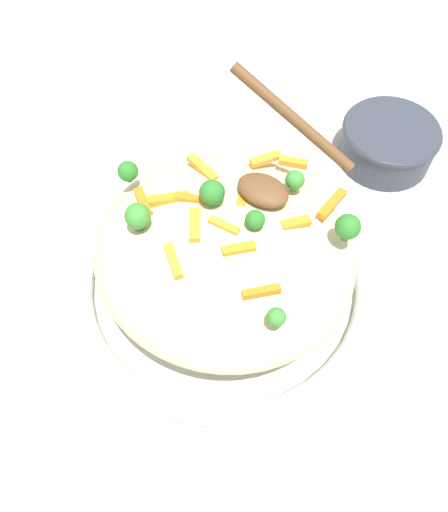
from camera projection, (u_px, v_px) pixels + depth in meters
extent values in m
plane|color=beige|center=(224.00, 292.00, 0.62)|extent=(2.40, 2.40, 0.00)
cylinder|color=silver|center=(224.00, 287.00, 0.61)|extent=(0.31, 0.31, 0.03)
torus|color=silver|center=(224.00, 276.00, 0.59)|extent=(0.34, 0.34, 0.02)
torus|color=black|center=(224.00, 274.00, 0.59)|extent=(0.33, 0.33, 0.00)
ellipsoid|color=beige|center=(224.00, 251.00, 0.55)|extent=(0.28, 0.27, 0.09)
cube|color=orange|center=(239.00, 249.00, 0.50)|extent=(0.03, 0.03, 0.01)
cube|color=orange|center=(173.00, 261.00, 0.49)|extent=(0.04, 0.03, 0.01)
cube|color=orange|center=(296.00, 223.00, 0.52)|extent=(0.03, 0.03, 0.01)
cube|color=orange|center=(168.00, 200.00, 0.54)|extent=(0.04, 0.04, 0.01)
cube|color=orange|center=(244.00, 193.00, 0.54)|extent=(0.02, 0.04, 0.01)
cube|color=orange|center=(332.00, 203.00, 0.53)|extent=(0.01, 0.04, 0.01)
cube|color=orange|center=(261.00, 292.00, 0.48)|extent=(0.03, 0.03, 0.01)
cube|color=orange|center=(195.00, 225.00, 0.51)|extent=(0.03, 0.04, 0.01)
cube|color=orange|center=(266.00, 159.00, 0.57)|extent=(0.03, 0.04, 0.01)
cube|color=orange|center=(189.00, 199.00, 0.53)|extent=(0.03, 0.02, 0.01)
cube|color=orange|center=(203.00, 168.00, 0.56)|extent=(0.04, 0.02, 0.01)
cube|color=orange|center=(227.00, 228.00, 0.51)|extent=(0.03, 0.01, 0.01)
cube|color=orange|center=(143.00, 202.00, 0.54)|extent=(0.04, 0.03, 0.01)
cube|color=orange|center=(293.00, 162.00, 0.57)|extent=(0.03, 0.02, 0.01)
cylinder|color=#377928|center=(294.00, 187.00, 0.55)|extent=(0.01, 0.01, 0.01)
sphere|color=#3D8E33|center=(295.00, 180.00, 0.54)|extent=(0.02, 0.02, 0.02)
cylinder|color=#296820|center=(212.00, 201.00, 0.53)|extent=(0.01, 0.01, 0.01)
sphere|color=#2D7A28|center=(212.00, 192.00, 0.52)|extent=(0.03, 0.03, 0.03)
cylinder|color=#296820|center=(255.00, 226.00, 0.51)|extent=(0.01, 0.01, 0.01)
sphere|color=#2D7A28|center=(255.00, 220.00, 0.51)|extent=(0.02, 0.02, 0.02)
cylinder|color=#296820|center=(345.00, 235.00, 0.51)|extent=(0.01, 0.01, 0.01)
sphere|color=#2D7A28|center=(348.00, 227.00, 0.50)|extent=(0.03, 0.03, 0.03)
cylinder|color=#377928|center=(140.00, 225.00, 0.52)|extent=(0.01, 0.01, 0.01)
sphere|color=#3D8E33|center=(138.00, 216.00, 0.51)|extent=(0.03, 0.03, 0.03)
cylinder|color=#377928|center=(276.00, 321.00, 0.46)|extent=(0.01, 0.01, 0.00)
sphere|color=#3D8E33|center=(276.00, 317.00, 0.46)|extent=(0.02, 0.02, 0.02)
cylinder|color=#296820|center=(127.00, 181.00, 0.55)|extent=(0.01, 0.01, 0.01)
sphere|color=#2D7A28|center=(125.00, 174.00, 0.54)|extent=(0.02, 0.02, 0.02)
ellipsoid|color=brown|center=(263.00, 190.00, 0.53)|extent=(0.06, 0.04, 0.02)
cylinder|color=brown|center=(296.00, 120.00, 0.53)|extent=(0.15, 0.03, 0.09)
cylinder|color=#333842|center=(388.00, 143.00, 0.72)|extent=(0.13, 0.13, 0.06)
torus|color=#333842|center=(392.00, 131.00, 0.70)|extent=(0.13, 0.13, 0.01)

